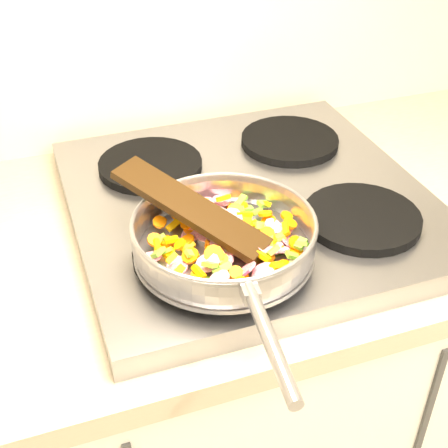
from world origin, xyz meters
name	(u,v)px	position (x,y,z in m)	size (l,w,h in m)	color
cooktop	(249,203)	(-0.70, 1.67, 0.92)	(0.60, 0.60, 0.04)	#939399
grate_fl	(196,254)	(-0.84, 1.52, 0.95)	(0.19, 0.19, 0.02)	black
grate_fr	(362,218)	(-0.56, 1.52, 0.95)	(0.19, 0.19, 0.02)	black
grate_bl	(150,165)	(-0.84, 1.81, 0.95)	(0.19, 0.19, 0.02)	black
grate_br	(290,141)	(-0.56, 1.81, 0.95)	(0.19, 0.19, 0.02)	black
saute_pan	(224,236)	(-0.80, 1.50, 0.99)	(0.31, 0.48, 0.06)	#9E9EA5
vegetable_heap	(228,240)	(-0.80, 1.51, 0.97)	(0.25, 0.26, 0.05)	#F5B004
wooden_spatula	(190,208)	(-0.84, 1.56, 1.01)	(0.26, 0.06, 0.01)	black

